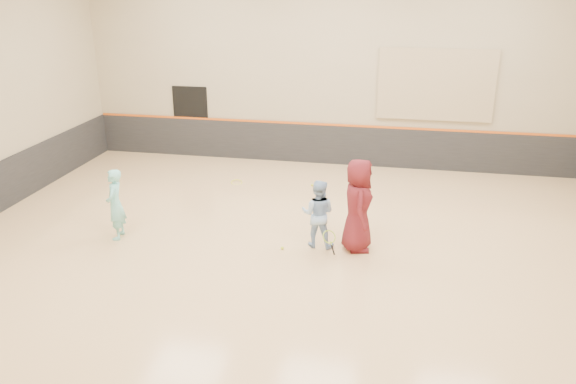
% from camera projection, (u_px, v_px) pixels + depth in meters
% --- Properties ---
extents(room, '(15.04, 12.04, 6.22)m').
position_uv_depth(room, '(300.00, 216.00, 11.31)').
color(room, tan).
rests_on(room, ground).
extents(wainscot_back, '(14.90, 0.04, 1.20)m').
position_uv_depth(wainscot_back, '(334.00, 145.00, 16.86)').
color(wainscot_back, '#232326').
rests_on(wainscot_back, floor).
extents(accent_stripe, '(14.90, 0.03, 0.06)m').
position_uv_depth(accent_stripe, '(335.00, 125.00, 16.63)').
color(accent_stripe, '#D85914').
rests_on(accent_stripe, wall_back).
extents(acoustic_panel, '(3.20, 0.08, 2.00)m').
position_uv_depth(acoustic_panel, '(436.00, 85.00, 15.66)').
color(acoustic_panel, tan).
rests_on(acoustic_panel, wall_back).
extents(doorway, '(1.10, 0.05, 2.20)m').
position_uv_depth(doorway, '(191.00, 122.00, 17.49)').
color(doorway, black).
rests_on(doorway, floor).
extents(girl, '(0.47, 0.63, 1.55)m').
position_uv_depth(girl, '(115.00, 204.00, 11.97)').
color(girl, '#7EDBD9').
rests_on(girl, floor).
extents(instructor, '(0.74, 0.59, 1.46)m').
position_uv_depth(instructor, '(318.00, 214.00, 11.62)').
color(instructor, '#96BAE8').
rests_on(instructor, floor).
extents(young_man, '(0.77, 1.05, 1.95)m').
position_uv_depth(young_man, '(358.00, 205.00, 11.40)').
color(young_man, maroon).
rests_on(young_man, floor).
extents(held_racket, '(0.43, 0.43, 0.50)m').
position_uv_depth(held_racket, '(329.00, 237.00, 11.26)').
color(held_racket, '#9FCC2C').
rests_on(held_racket, instructor).
extents(spare_racket, '(0.70, 0.70, 0.16)m').
position_uv_depth(spare_racket, '(236.00, 180.00, 15.47)').
color(spare_racket, yellow).
rests_on(spare_racket, floor).
extents(ball_under_racket, '(0.07, 0.07, 0.07)m').
position_uv_depth(ball_under_racket, '(282.00, 248.00, 11.69)').
color(ball_under_racket, '#CCDF34').
rests_on(ball_under_racket, floor).
extents(ball_in_hand, '(0.07, 0.07, 0.07)m').
position_uv_depth(ball_in_hand, '(361.00, 194.00, 11.18)').
color(ball_in_hand, '#C0D431').
rests_on(ball_in_hand, young_man).
extents(ball_beside_spare, '(0.07, 0.07, 0.07)m').
position_uv_depth(ball_beside_spare, '(312.00, 185.00, 15.23)').
color(ball_beside_spare, '#C8D130').
rests_on(ball_beside_spare, floor).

